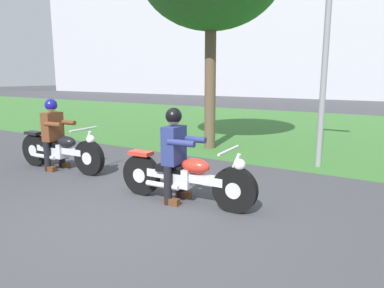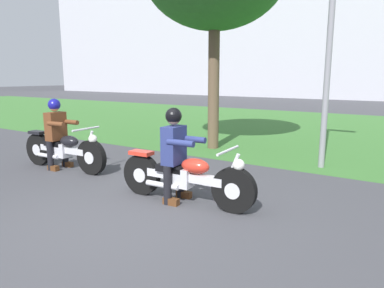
% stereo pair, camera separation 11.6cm
% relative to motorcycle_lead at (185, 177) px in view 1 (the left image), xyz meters
% --- Properties ---
extents(ground, '(120.00, 120.00, 0.00)m').
position_rel_motorcycle_lead_xyz_m(ground, '(-0.37, -0.98, -0.39)').
color(ground, '#424247').
extents(grass_verge, '(60.00, 12.00, 0.01)m').
position_rel_motorcycle_lead_xyz_m(grass_verge, '(-0.37, 8.67, -0.39)').
color(grass_verge, '#3D7533').
rests_on(grass_verge, ground).
extents(stadium_facade, '(63.28, 8.00, 12.83)m').
position_rel_motorcycle_lead_xyz_m(stadium_facade, '(-5.26, 29.95, 6.02)').
color(stadium_facade, silver).
rests_on(stadium_facade, ground).
extents(motorcycle_lead, '(2.21, 0.66, 0.88)m').
position_rel_motorcycle_lead_xyz_m(motorcycle_lead, '(0.00, 0.00, 0.00)').
color(motorcycle_lead, black).
rests_on(motorcycle_lead, ground).
extents(rider_lead, '(0.56, 0.48, 1.40)m').
position_rel_motorcycle_lead_xyz_m(rider_lead, '(-0.17, -0.01, 0.43)').
color(rider_lead, black).
rests_on(rider_lead, ground).
extents(motorcycle_follow, '(2.18, 0.66, 0.89)m').
position_rel_motorcycle_lead_xyz_m(motorcycle_follow, '(-3.10, 0.25, 0.01)').
color(motorcycle_follow, black).
rests_on(motorcycle_follow, ground).
extents(rider_follow, '(0.56, 0.48, 1.41)m').
position_rel_motorcycle_lead_xyz_m(rider_follow, '(-3.27, 0.25, 0.43)').
color(rider_follow, black).
rests_on(rider_follow, ground).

